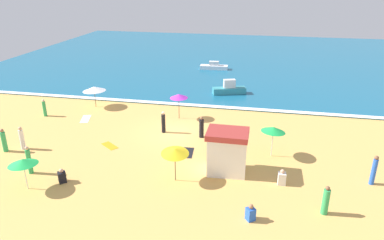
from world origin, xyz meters
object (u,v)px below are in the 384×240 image
object	(u,v)px
beachgoer_1	(62,176)
beachgoer_10	(326,201)
beachgoer_7	(374,170)
beachgoer_8	(163,122)
lifeguard_cabana	(227,151)
beachgoer_3	(44,108)
beachgoer_9	(282,178)
beach_umbrella_0	(94,89)
small_boat_1	(229,89)
beachgoer_5	(29,160)
beachgoer_4	(201,128)
beach_umbrella_3	(273,129)
beachgoer_2	(4,141)
beach_umbrella_1	(175,151)
beach_umbrella_4	(23,162)
beachgoer_0	(251,213)
beach_umbrella_2	(179,96)
small_boat_0	(214,67)
beachgoer_6	(22,138)

from	to	relation	value
beachgoer_1	beachgoer_10	world-z (taller)	beachgoer_10
beachgoer_7	beachgoer_8	world-z (taller)	beachgoer_7
lifeguard_cabana	beachgoer_3	size ratio (longest dim) A/B	1.80
beachgoer_1	beachgoer_9	size ratio (longest dim) A/B	0.91
beach_umbrella_0	small_boat_1	bearing A→B (deg)	27.35
lifeguard_cabana	beachgoer_10	distance (m)	6.40
beachgoer_1	beachgoer_5	xyz separation A→B (m)	(-2.49, 0.58, 0.51)
beachgoer_7	beachgoer_10	distance (m)	4.72
lifeguard_cabana	beachgoer_4	distance (m)	5.37
beach_umbrella_3	beachgoer_8	size ratio (longest dim) A/B	1.33
beachgoer_1	beachgoer_2	world-z (taller)	beachgoer_2
beach_umbrella_1	beach_umbrella_4	world-z (taller)	beach_umbrella_1
beach_umbrella_4	beachgoer_1	distance (m)	2.35
beach_umbrella_1	beachgoer_2	world-z (taller)	beach_umbrella_1
beachgoer_0	small_boat_1	size ratio (longest dim) A/B	0.26
beachgoer_3	beachgoer_9	distance (m)	21.27
beach_umbrella_1	beachgoer_5	distance (m)	9.17
beach_umbrella_1	beach_umbrella_2	bearing A→B (deg)	102.16
beach_umbrella_0	beachgoer_2	xyz separation A→B (m)	(-2.13, -9.80, -0.94)
lifeguard_cabana	beach_umbrella_1	distance (m)	3.38
beach_umbrella_4	small_boat_1	size ratio (longest dim) A/B	0.66
beach_umbrella_0	beachgoer_10	world-z (taller)	beach_umbrella_0
beachgoer_3	small_boat_0	xyz separation A→B (m)	(12.14, 19.28, -0.29)
beach_umbrella_1	beachgoer_8	world-z (taller)	beach_umbrella_1
beachgoer_5	small_boat_1	world-z (taller)	beachgoer_5
beachgoer_9	beachgoer_1	bearing A→B (deg)	-169.49
beach_umbrella_1	beachgoer_6	distance (m)	11.84
beachgoer_9	small_boat_1	size ratio (longest dim) A/B	0.28
lifeguard_cabana	beach_umbrella_0	world-z (taller)	lifeguard_cabana
beachgoer_1	beachgoer_5	world-z (taller)	beachgoer_5
beach_umbrella_4	beachgoer_1	world-z (taller)	beach_umbrella_4
beach_umbrella_3	beachgoer_2	world-z (taller)	beach_umbrella_3
beachgoer_3	lifeguard_cabana	bearing A→B (deg)	-20.97
beachgoer_0	small_boat_1	bearing A→B (deg)	99.01
beachgoer_0	beachgoer_10	distance (m)	3.95
lifeguard_cabana	beach_umbrella_4	size ratio (longest dim) A/B	1.19
beach_umbrella_0	beachgoer_9	xyz separation A→B (m)	(16.72, -10.33, -1.33)
beachgoer_5	beachgoer_8	bearing A→B (deg)	50.13
beachgoer_5	beachgoer_7	world-z (taller)	beachgoer_7
lifeguard_cabana	beachgoer_8	size ratio (longest dim) A/B	1.58
lifeguard_cabana	beachgoer_6	xyz separation A→B (m)	(-14.51, 0.27, -0.60)
lifeguard_cabana	small_boat_0	size ratio (longest dim) A/B	0.77
beach_umbrella_1	lifeguard_cabana	bearing A→B (deg)	30.08
beachgoer_2	small_boat_1	bearing A→B (deg)	48.69
beachgoer_1	beachgoer_9	distance (m)	13.03
beachgoer_2	beachgoer_3	bearing A→B (deg)	99.79
beachgoer_7	beachgoer_6	bearing A→B (deg)	179.93
beachgoer_1	beachgoer_2	xyz separation A→B (m)	(-6.05, 2.90, 0.42)
beach_umbrella_4	beachgoer_5	size ratio (longest dim) A/B	1.26
beachgoer_3	beachgoer_9	bearing A→B (deg)	-19.84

